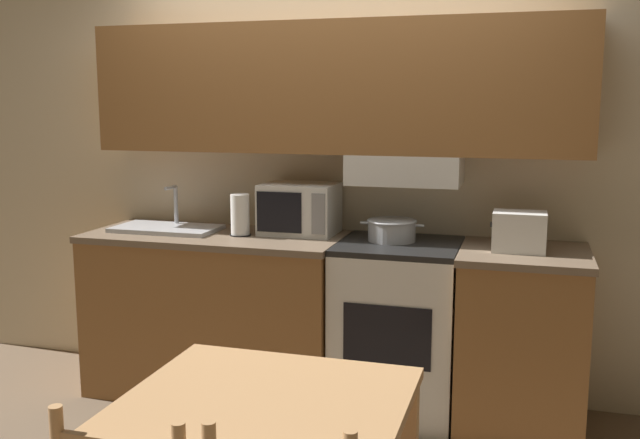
# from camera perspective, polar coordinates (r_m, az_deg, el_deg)

# --- Properties ---
(ground_plane) EXTENTS (16.00, 16.00, 0.00)m
(ground_plane) POSITION_cam_1_polar(r_m,az_deg,el_deg) (4.39, 1.50, -12.83)
(ground_plane) COLOR brown
(wall_back) EXTENTS (5.09, 0.38, 2.55)m
(wall_back) POSITION_cam_1_polar(r_m,az_deg,el_deg) (4.00, 1.49, 6.96)
(wall_back) COLOR beige
(wall_back) RESTS_ON ground_plane
(lower_counter_main) EXTENTS (1.44, 0.66, 0.93)m
(lower_counter_main) POSITION_cam_1_polar(r_m,az_deg,el_deg) (4.15, -8.20, -7.41)
(lower_counter_main) COLOR #936033
(lower_counter_main) RESTS_ON ground_plane
(lower_counter_right_stub) EXTENTS (0.63, 0.66, 0.93)m
(lower_counter_right_stub) POSITION_cam_1_polar(r_m,az_deg,el_deg) (3.80, 15.78, -9.26)
(lower_counter_right_stub) COLOR #936033
(lower_counter_right_stub) RESTS_ON ground_plane
(stove_range) EXTENTS (0.63, 0.61, 0.93)m
(stove_range) POSITION_cam_1_polar(r_m,az_deg,el_deg) (3.87, 6.22, -8.65)
(stove_range) COLOR white
(stove_range) RESTS_ON ground_plane
(cooking_pot) EXTENTS (0.34, 0.26, 0.11)m
(cooking_pot) POSITION_cam_1_polar(r_m,az_deg,el_deg) (3.79, 5.77, -0.80)
(cooking_pot) COLOR #B7BABF
(cooking_pot) RESTS_ON stove_range
(microwave) EXTENTS (0.41, 0.32, 0.28)m
(microwave) POSITION_cam_1_polar(r_m,az_deg,el_deg) (3.98, -1.65, 0.88)
(microwave) COLOR white
(microwave) RESTS_ON lower_counter_main
(toaster) EXTENTS (0.27, 0.19, 0.20)m
(toaster) POSITION_cam_1_polar(r_m,az_deg,el_deg) (3.64, 15.65, -0.92)
(toaster) COLOR white
(toaster) RESTS_ON lower_counter_right_stub
(sink_basin) EXTENTS (0.59, 0.33, 0.25)m
(sink_basin) POSITION_cam_1_polar(r_m,az_deg,el_deg) (4.18, -12.17, -0.64)
(sink_basin) COLOR #B7BABF
(sink_basin) RESTS_ON lower_counter_main
(paper_towel_roll) EXTENTS (0.12, 0.12, 0.23)m
(paper_towel_roll) POSITION_cam_1_polar(r_m,az_deg,el_deg) (3.95, -6.41, 0.36)
(paper_towel_roll) COLOR black
(paper_towel_roll) RESTS_ON lower_counter_main
(dining_table) EXTENTS (0.85, 0.76, 0.78)m
(dining_table) POSITION_cam_1_polar(r_m,az_deg,el_deg) (2.28, -4.31, -16.97)
(dining_table) COLOR tan
(dining_table) RESTS_ON ground_plane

